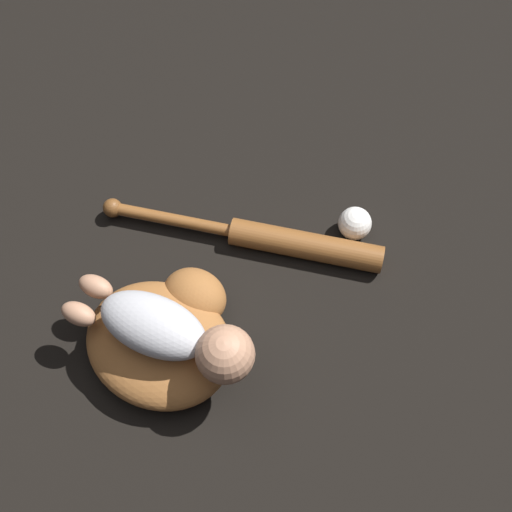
% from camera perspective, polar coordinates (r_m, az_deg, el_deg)
% --- Properties ---
extents(ground_plane, '(6.00, 6.00, 0.00)m').
position_cam_1_polar(ground_plane, '(1.44, -8.94, -8.79)').
color(ground_plane, black).
extents(baseball_glove, '(0.36, 0.36, 0.10)m').
position_cam_1_polar(baseball_glove, '(1.41, -7.27, -6.33)').
color(baseball_glove, '#935B2D').
rests_on(baseball_glove, ground).
extents(baby_figure, '(0.39, 0.16, 0.11)m').
position_cam_1_polar(baby_figure, '(1.31, -6.66, -6.16)').
color(baby_figure, '#B2B2B7').
rests_on(baby_figure, baseball_glove).
extents(baseball_bat, '(0.62, 0.07, 0.06)m').
position_cam_1_polar(baseball_bat, '(1.52, 1.67, 1.31)').
color(baseball_bat, brown).
rests_on(baseball_bat, ground).
extents(baseball, '(0.07, 0.07, 0.07)m').
position_cam_1_polar(baseball, '(1.54, 7.91, 2.60)').
color(baseball, white).
rests_on(baseball, ground).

